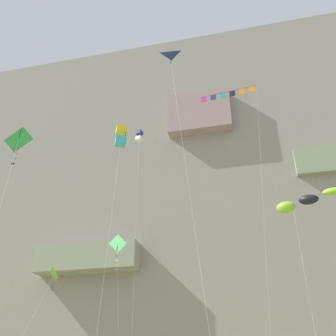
% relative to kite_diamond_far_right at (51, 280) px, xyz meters
% --- Properties ---
extents(cliff_face, '(180.00, 32.27, 63.75)m').
position_rel_kite_diamond_far_right_xyz_m(cliff_face, '(11.41, 37.95, 21.95)').
color(cliff_face, gray).
rests_on(cliff_face, ground).
extents(kite_diamond_far_right, '(1.78, 4.90, 11.22)m').
position_rel_kite_diamond_far_right_xyz_m(kite_diamond_far_right, '(0.00, 0.00, 0.00)').
color(kite_diamond_far_right, '#8CCC33').
rests_on(kite_diamond_far_right, ground).
extents(kite_windsock_front_field, '(6.85, 5.94, 14.87)m').
position_rel_kite_diamond_far_right_xyz_m(kite_windsock_front_field, '(22.65, -3.09, 4.26)').
color(kite_windsock_front_field, '#8CCC33').
rests_on(kite_windsock_front_field, ground).
extents(kite_box_high_center, '(1.30, 2.59, 28.03)m').
position_rel_kite_diamond_far_right_xyz_m(kite_box_high_center, '(6.47, 4.06, 17.27)').
color(kite_box_high_center, navy).
rests_on(kite_box_high_center, ground).
extents(kite_diamond_upper_right, '(1.89, 2.45, 13.68)m').
position_rel_kite_diamond_far_right_xyz_m(kite_diamond_upper_right, '(6.95, -17.48, 2.31)').
color(kite_diamond_upper_right, green).
rests_on(kite_diamond_upper_right, ground).
extents(kite_banner_upper_mid, '(5.97, 1.85, 28.07)m').
position_rel_kite_diamond_far_right_xyz_m(kite_banner_upper_mid, '(17.44, -0.73, 17.00)').
color(kite_banner_upper_mid, black).
rests_on(kite_banner_upper_mid, ground).
extents(kite_box_near_cliff, '(1.08, 2.77, 19.16)m').
position_rel_kite_diamond_far_right_xyz_m(kite_box_near_cliff, '(9.27, -8.98, 8.39)').
color(kite_box_near_cliff, yellow).
rests_on(kite_box_near_cliff, ground).
extents(kite_diamond_high_right, '(3.60, 3.69, 17.08)m').
position_rel_kite_diamond_far_right_xyz_m(kite_diamond_high_right, '(2.99, 8.55, 5.65)').
color(kite_diamond_high_right, green).
rests_on(kite_diamond_high_right, ground).
extents(kite_delta_high_left, '(3.38, 3.08, 24.00)m').
position_rel_kite_diamond_far_right_xyz_m(kite_delta_high_left, '(13.62, -10.13, 12.79)').
color(kite_delta_high_left, navy).
rests_on(kite_delta_high_left, ground).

